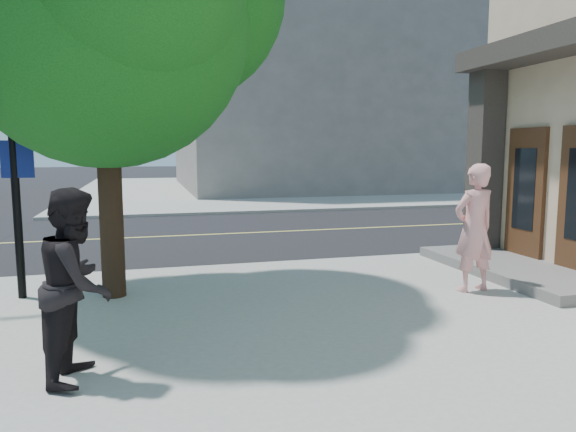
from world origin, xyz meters
name	(u,v)px	position (x,y,z in m)	size (l,w,h in m)	color
road_ew	(40,242)	(0.00, 4.50, 0.01)	(140.00, 9.00, 0.01)	black
sidewalk_ne	(320,187)	(13.50, 21.50, 0.06)	(29.00, 25.00, 0.12)	#9B9C93
filler_ne	(326,75)	(14.00, 22.00, 7.12)	(18.00, 16.00, 14.00)	slate
man_on_phone	(474,228)	(7.75, -3.02, 1.15)	(0.75, 0.49, 2.06)	pink
pedestrian	(77,284)	(2.01, -4.82, 1.07)	(0.93, 0.72, 1.91)	black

